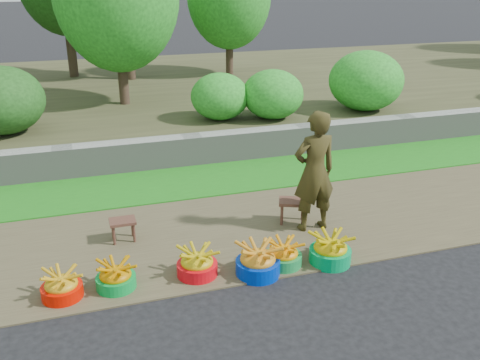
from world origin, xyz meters
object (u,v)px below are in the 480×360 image
object	(u,v)px
stool_left	(123,224)
stool_right	(293,205)
basin_e	(283,255)
basin_d	(258,261)
basin_b	(116,277)
basin_c	(197,264)
basin_f	(330,250)
basin_a	(62,286)
vendor_woman	(314,172)

from	to	relation	value
stool_left	stool_right	distance (m)	2.32
basin_e	basin_d	bearing A→B (deg)	-165.94
basin_b	stool_left	size ratio (longest dim) A/B	1.32
basin_c	basin_f	xyz separation A→B (m)	(1.61, -0.19, 0.01)
basin_a	basin_c	bearing A→B (deg)	-0.02
basin_d	stool_left	distance (m)	1.91
basin_c	stool_right	distance (m)	1.86
basin_d	basin_e	bearing A→B (deg)	14.06
basin_c	basin_a	bearing A→B (deg)	179.98
basin_f	basin_b	bearing A→B (deg)	175.33
vendor_woman	basin_c	bearing A→B (deg)	17.52
basin_a	stool_right	xyz separation A→B (m)	(3.09, 0.95, 0.14)
basin_a	stool_left	world-z (taller)	basin_a
basin_b	basin_d	distance (m)	1.62
basin_b	basin_d	xyz separation A→B (m)	(1.61, -0.20, 0.03)
vendor_woman	basin_b	bearing A→B (deg)	10.32
basin_e	basin_f	world-z (taller)	basin_f
basin_c	vendor_woman	distance (m)	2.03
stool_left	vendor_woman	bearing A→B (deg)	-9.57
basin_e	stool_left	distance (m)	2.14
basin_b	vendor_woman	distance (m)	2.87
basin_a	basin_b	world-z (taller)	same
basin_a	basin_d	distance (m)	2.19
basin_b	basin_f	distance (m)	2.54
stool_left	basin_c	bearing A→B (deg)	-57.06
basin_b	stool_right	world-z (taller)	stool_right
basin_b	vendor_woman	world-z (taller)	vendor_woman
basin_b	basin_e	bearing A→B (deg)	-3.21
vendor_woman	basin_d	bearing A→B (deg)	34.94
basin_c	basin_f	size ratio (longest dim) A/B	0.93
basin_b	basin_e	size ratio (longest dim) A/B	0.99
basin_d	basin_f	distance (m)	0.93
basin_b	basin_f	xyz separation A→B (m)	(2.53, -0.21, 0.02)
basin_c	vendor_woman	size ratio (longest dim) A/B	0.29
basin_b	basin_c	xyz separation A→B (m)	(0.93, -0.01, 0.01)
basin_e	stool_right	xyz separation A→B (m)	(0.56, 1.04, 0.14)
basin_c	stool_right	size ratio (longest dim) A/B	1.03
basin_b	vendor_woman	size ratio (longest dim) A/B	0.27
basin_f	stool_right	bearing A→B (deg)	90.80
basin_c	basin_e	xyz separation A→B (m)	(1.03, -0.10, -0.01)
basin_d	stool_left	world-z (taller)	basin_d
basin_a	stool_right	bearing A→B (deg)	17.01
basin_a	basin_e	bearing A→B (deg)	-2.18
basin_d	basin_f	world-z (taller)	basin_d
basin_d	basin_a	bearing A→B (deg)	175.16
basin_f	stool_left	bearing A→B (deg)	150.71
stool_right	vendor_woman	world-z (taller)	vendor_woman
stool_left	stool_right	size ratio (longest dim) A/B	0.73
basin_b	basin_d	bearing A→B (deg)	-7.03
basin_c	stool_right	xyz separation A→B (m)	(1.59, 0.95, 0.13)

